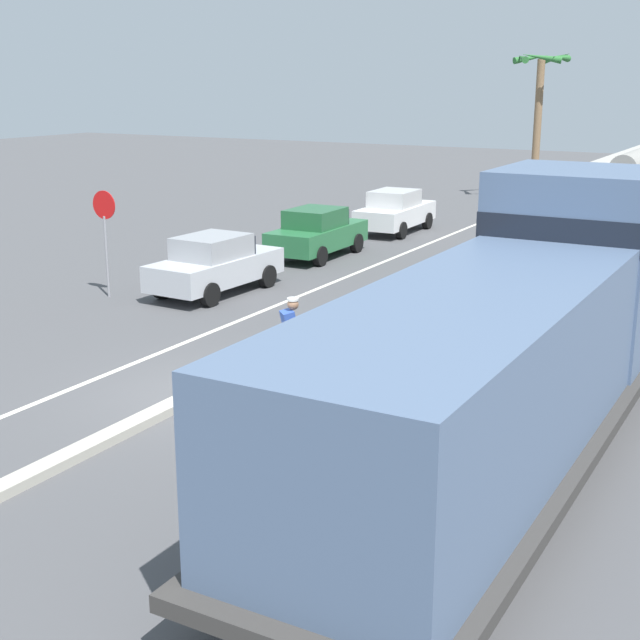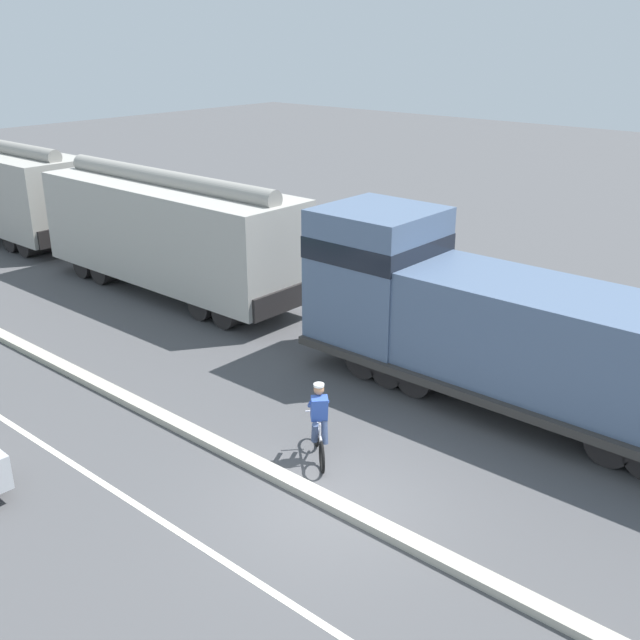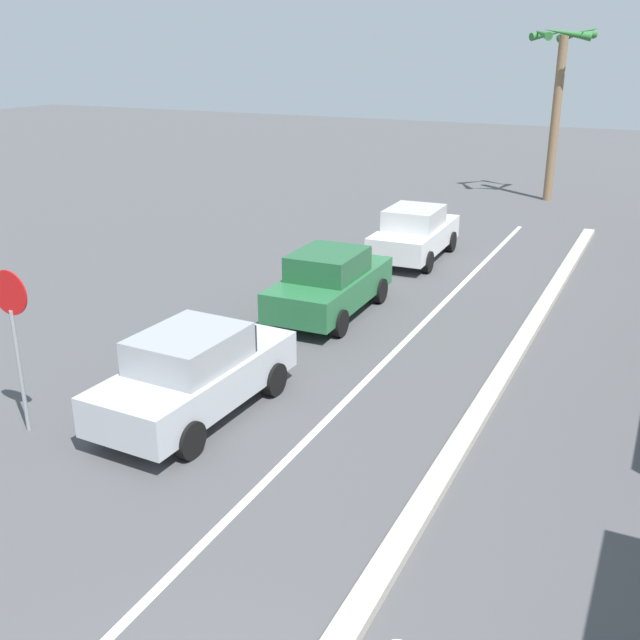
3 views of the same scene
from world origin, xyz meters
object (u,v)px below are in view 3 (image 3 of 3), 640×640
(parked_car_silver, at_px, (195,373))
(parked_car_green, at_px, (330,282))
(palm_tree_near, at_px, (560,76))
(stop_sign, at_px, (13,320))
(parked_car_white, at_px, (415,233))

(parked_car_silver, xyz_separation_m, parked_car_green, (-0.09, 5.84, 0.00))
(parked_car_silver, relative_size, palm_tree_near, 0.61)
(parked_car_green, distance_m, palm_tree_near, 17.62)
(parked_car_green, relative_size, stop_sign, 1.47)
(parked_car_silver, distance_m, parked_car_white, 11.53)
(parked_car_green, relative_size, palm_tree_near, 0.61)
(parked_car_silver, height_order, parked_car_green, same)
(stop_sign, bearing_deg, parked_car_white, 79.77)
(parked_car_silver, height_order, palm_tree_near, palm_tree_near)
(parked_car_silver, relative_size, parked_car_green, 1.01)
(parked_car_white, xyz_separation_m, stop_sign, (-2.40, -13.29, 1.21))
(parked_car_green, bearing_deg, stop_sign, -106.04)
(parked_car_silver, relative_size, parked_car_white, 1.01)
(stop_sign, bearing_deg, palm_tree_near, 79.64)
(parked_car_white, height_order, stop_sign, stop_sign)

